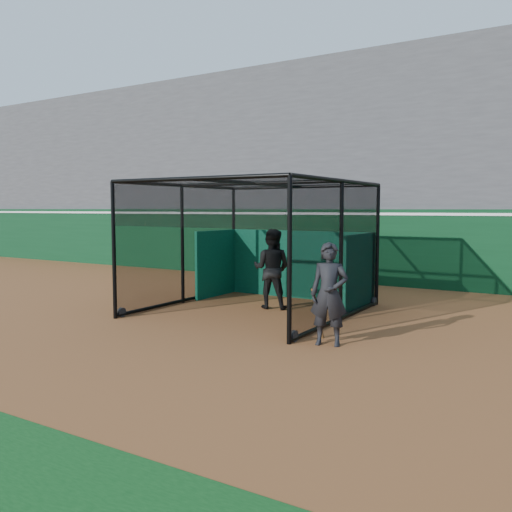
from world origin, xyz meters
The scene contains 6 objects.
ground centered at (0.00, 0.00, 0.00)m, with size 120.00×120.00×0.00m, color brown.
outfield_wall centered at (0.00, 8.50, 1.29)m, with size 50.00×0.50×2.50m.
grandstand centered at (0.00, 12.27, 4.48)m, with size 50.00×7.85×8.95m.
batting_cage centered at (-0.08, 2.35, 1.56)m, with size 4.61×4.99×3.13m.
batter centered at (0.07, 2.90, 1.00)m, with size 0.98×0.76×2.01m, color black.
on_deck_player centered at (2.84, 0.20, 0.95)m, with size 0.79×0.62×1.91m.
Camera 1 is at (6.83, -8.90, 2.52)m, focal length 38.00 mm.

